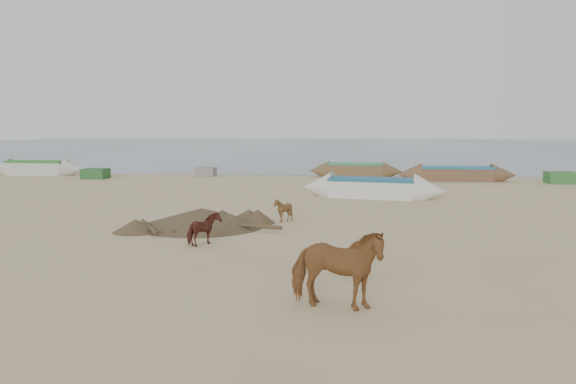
% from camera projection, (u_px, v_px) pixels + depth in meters
% --- Properties ---
extents(ground, '(140.00, 140.00, 0.00)m').
position_uv_depth(ground, '(273.00, 249.00, 14.09)').
color(ground, tan).
rests_on(ground, ground).
extents(sea, '(160.00, 160.00, 0.00)m').
position_uv_depth(sea, '(332.00, 146.00, 95.18)').
color(sea, slate).
rests_on(sea, ground).
extents(cow_adult, '(1.77, 1.06, 1.40)m').
position_uv_depth(cow_adult, '(336.00, 269.00, 9.38)').
color(cow_adult, brown).
rests_on(cow_adult, ground).
extents(calf_front, '(0.84, 0.78, 0.78)m').
position_uv_depth(calf_front, '(283.00, 210.00, 18.18)').
color(calf_front, brown).
rests_on(calf_front, ground).
extents(calf_right, '(0.80, 0.90, 0.83)m').
position_uv_depth(calf_right, '(205.00, 230.00, 14.57)').
color(calf_right, '#56261B').
rests_on(calf_right, ground).
extents(near_canoe, '(6.40, 2.76, 0.86)m').
position_uv_depth(near_canoe, '(372.00, 188.00, 24.55)').
color(near_canoe, silver).
rests_on(near_canoe, ground).
extents(debris_pile, '(4.10, 4.10, 0.56)m').
position_uv_depth(debris_pile, '(201.00, 217.00, 17.44)').
color(debris_pile, brown).
rests_on(debris_pile, ground).
extents(waterline_canoes, '(56.95, 3.39, 0.94)m').
position_uv_depth(waterline_canoes, '(313.00, 171.00, 34.11)').
color(waterline_canoes, brown).
rests_on(waterline_canoes, ground).
extents(beach_clutter, '(45.45, 4.15, 0.64)m').
position_uv_depth(beach_clutter, '(380.00, 175.00, 33.05)').
color(beach_clutter, '#2A5F2B').
rests_on(beach_clutter, ground).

